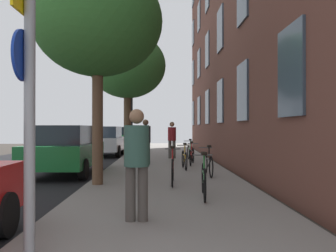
{
  "coord_description": "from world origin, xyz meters",
  "views": [
    {
      "loc": [
        0.88,
        -0.98,
        1.55
      ],
      "look_at": [
        1.11,
        9.15,
        1.6
      ],
      "focal_mm": 39.85,
      "sensor_mm": 36.0,
      "label": 1
    }
  ],
  "objects_px": {
    "car_2": "(105,141)",
    "pedestrian_2": "(172,137)",
    "bicycle_4": "(192,156)",
    "bicycle_5": "(190,152)",
    "pedestrian_1": "(146,139)",
    "bicycle_0": "(204,180)",
    "sign_post": "(28,73)",
    "tree_far": "(127,66)",
    "bicycle_3": "(184,159)",
    "bicycle_2": "(208,164)",
    "tree_near": "(98,22)",
    "bicycle_1": "(173,169)",
    "pedestrian_0": "(137,157)",
    "car_1": "(65,150)",
    "traffic_light": "(130,109)",
    "car_3": "(116,137)"
  },
  "relations": [
    {
      "from": "bicycle_4",
      "to": "car_2",
      "type": "height_order",
      "value": "car_2"
    },
    {
      "from": "bicycle_4",
      "to": "bicycle_5",
      "type": "height_order",
      "value": "bicycle_5"
    },
    {
      "from": "car_2",
      "to": "pedestrian_2",
      "type": "bearing_deg",
      "value": -40.73
    },
    {
      "from": "sign_post",
      "to": "pedestrian_2",
      "type": "xyz_separation_m",
      "value": [
        2.02,
        13.46,
        -1.04
      ]
    },
    {
      "from": "pedestrian_0",
      "to": "car_1",
      "type": "distance_m",
      "value": 7.09
    },
    {
      "from": "sign_post",
      "to": "bicycle_0",
      "type": "relative_size",
      "value": 2.12
    },
    {
      "from": "pedestrian_1",
      "to": "bicycle_5",
      "type": "bearing_deg",
      "value": 43.81
    },
    {
      "from": "car_1",
      "to": "bicycle_0",
      "type": "bearing_deg",
      "value": -49.04
    },
    {
      "from": "bicycle_3",
      "to": "pedestrian_2",
      "type": "xyz_separation_m",
      "value": [
        -0.28,
        4.58,
        0.63
      ]
    },
    {
      "from": "bicycle_5",
      "to": "pedestrian_0",
      "type": "bearing_deg",
      "value": -99.03
    },
    {
      "from": "bicycle_0",
      "to": "bicycle_3",
      "type": "relative_size",
      "value": 1.02
    },
    {
      "from": "bicycle_1",
      "to": "pedestrian_2",
      "type": "relative_size",
      "value": 1.02
    },
    {
      "from": "bicycle_0",
      "to": "bicycle_5",
      "type": "bearing_deg",
      "value": 87.14
    },
    {
      "from": "sign_post",
      "to": "pedestrian_1",
      "type": "distance_m",
      "value": 10.64
    },
    {
      "from": "car_2",
      "to": "pedestrian_1",
      "type": "bearing_deg",
      "value": -67.85
    },
    {
      "from": "bicycle_4",
      "to": "pedestrian_1",
      "type": "distance_m",
      "value": 1.93
    },
    {
      "from": "car_1",
      "to": "pedestrian_2",
      "type": "bearing_deg",
      "value": 54.96
    },
    {
      "from": "bicycle_4",
      "to": "bicycle_5",
      "type": "relative_size",
      "value": 1.0
    },
    {
      "from": "bicycle_1",
      "to": "tree_near",
      "type": "bearing_deg",
      "value": -179.76
    },
    {
      "from": "sign_post",
      "to": "bicycle_3",
      "type": "distance_m",
      "value": 9.33
    },
    {
      "from": "tree_far",
      "to": "bicycle_5",
      "type": "relative_size",
      "value": 3.43
    },
    {
      "from": "bicycle_2",
      "to": "bicycle_5",
      "type": "height_order",
      "value": "bicycle_5"
    },
    {
      "from": "tree_far",
      "to": "bicycle_5",
      "type": "bearing_deg",
      "value": -13.29
    },
    {
      "from": "tree_near",
      "to": "bicycle_4",
      "type": "height_order",
      "value": "tree_near"
    },
    {
      "from": "bicycle_1",
      "to": "bicycle_5",
      "type": "relative_size",
      "value": 1.04
    },
    {
      "from": "sign_post",
      "to": "car_2",
      "type": "distance_m",
      "value": 16.65
    },
    {
      "from": "bicycle_0",
      "to": "bicycle_3",
      "type": "height_order",
      "value": "bicycle_0"
    },
    {
      "from": "tree_far",
      "to": "bicycle_4",
      "type": "distance_m",
      "value": 5.46
    },
    {
      "from": "tree_near",
      "to": "tree_far",
      "type": "distance_m",
      "value": 7.61
    },
    {
      "from": "bicycle_0",
      "to": "bicycle_2",
      "type": "distance_m",
      "value": 3.54
    },
    {
      "from": "traffic_light",
      "to": "bicycle_0",
      "type": "height_order",
      "value": "traffic_light"
    },
    {
      "from": "pedestrian_2",
      "to": "tree_far",
      "type": "bearing_deg",
      "value": -168.49
    },
    {
      "from": "pedestrian_2",
      "to": "bicycle_0",
      "type": "bearing_deg",
      "value": -88.15
    },
    {
      "from": "bicycle_1",
      "to": "pedestrian_0",
      "type": "xyz_separation_m",
      "value": [
        -0.69,
        -3.77,
        0.6
      ]
    },
    {
      "from": "tree_near",
      "to": "pedestrian_2",
      "type": "relative_size",
      "value": 3.23
    },
    {
      "from": "sign_post",
      "to": "bicycle_0",
      "type": "height_order",
      "value": "sign_post"
    },
    {
      "from": "sign_post",
      "to": "bicycle_4",
      "type": "bearing_deg",
      "value": 75.46
    },
    {
      "from": "bicycle_5",
      "to": "pedestrian_0",
      "type": "distance_m",
      "value": 10.86
    },
    {
      "from": "bicycle_2",
      "to": "car_2",
      "type": "bearing_deg",
      "value": 115.16
    },
    {
      "from": "bicycle_2",
      "to": "car_1",
      "type": "xyz_separation_m",
      "value": [
        -4.56,
        1.12,
        0.36
      ]
    },
    {
      "from": "tree_near",
      "to": "bicycle_0",
      "type": "relative_size",
      "value": 3.28
    },
    {
      "from": "traffic_light",
      "to": "bicycle_1",
      "type": "distance_m",
      "value": 10.99
    },
    {
      "from": "bicycle_4",
      "to": "car_3",
      "type": "bearing_deg",
      "value": 107.75
    },
    {
      "from": "car_1",
      "to": "car_2",
      "type": "xyz_separation_m",
      "value": [
        0.12,
        8.33,
        -0.0
      ]
    },
    {
      "from": "traffic_light",
      "to": "pedestrian_1",
      "type": "relative_size",
      "value": 2.04
    },
    {
      "from": "bicycle_5",
      "to": "car_1",
      "type": "bearing_deg",
      "value": -136.8
    },
    {
      "from": "sign_post",
      "to": "car_2",
      "type": "bearing_deg",
      "value": 95.33
    },
    {
      "from": "tree_near",
      "to": "car_3",
      "type": "bearing_deg",
      "value": 95.27
    },
    {
      "from": "sign_post",
      "to": "tree_far",
      "type": "height_order",
      "value": "tree_far"
    },
    {
      "from": "pedestrian_1",
      "to": "car_2",
      "type": "distance_m",
      "value": 6.45
    }
  ]
}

